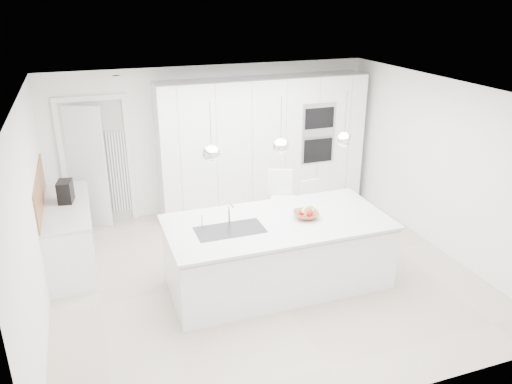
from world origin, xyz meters
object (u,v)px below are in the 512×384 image
object	(u,v)px
fruit_bowl	(306,215)
bar_stool_right	(312,213)
island_base	(279,255)
bar_stool_left	(283,210)
espresso_machine	(65,191)

from	to	relation	value
fruit_bowl	bar_stool_right	world-z (taller)	fruit_bowl
island_base	bar_stool_right	world-z (taller)	bar_stool_right
island_base	bar_stool_left	world-z (taller)	bar_stool_left
island_base	espresso_machine	size ratio (longest dim) A/B	9.22
espresso_machine	island_base	bearing A→B (deg)	-23.05
fruit_bowl	island_base	bearing A→B (deg)	-177.90
fruit_bowl	espresso_machine	xyz separation A→B (m)	(-2.91, 1.59, 0.11)
fruit_bowl	bar_stool_right	distance (m)	1.20
bar_stool_left	fruit_bowl	bearing A→B (deg)	-74.07
island_base	fruit_bowl	distance (m)	0.63
espresso_machine	bar_stool_right	xyz separation A→B (m)	(3.47, -0.64, -0.57)
fruit_bowl	espresso_machine	size ratio (longest dim) A/B	1.08
espresso_machine	bar_stool_left	world-z (taller)	espresso_machine
espresso_machine	bar_stool_right	world-z (taller)	espresso_machine
fruit_bowl	espresso_machine	world-z (taller)	espresso_machine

